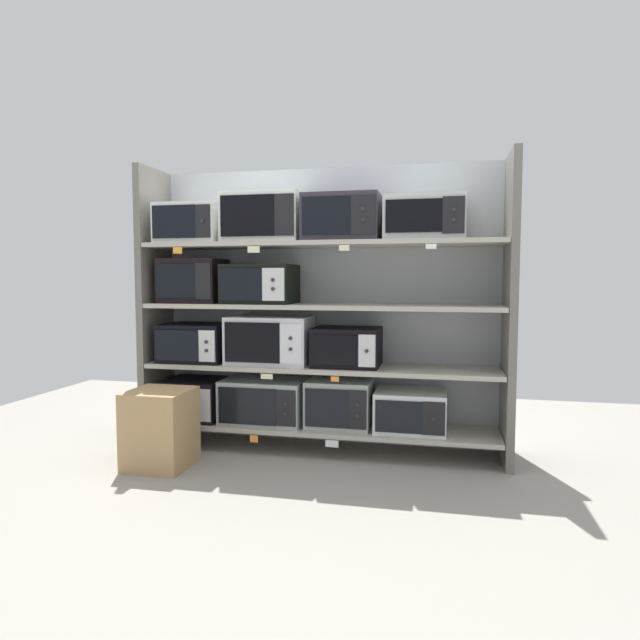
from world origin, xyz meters
TOP-DOWN VIEW (x-y plane):
  - ground at (0.00, -1.00)m, footprint 6.41×6.00m
  - back_panel at (0.00, 0.25)m, footprint 2.61×0.04m
  - upright_left at (-1.23, 0.00)m, footprint 0.05×0.46m
  - upright_right at (1.23, 0.00)m, footprint 0.05×0.46m
  - shelf_0 at (0.00, 0.00)m, footprint 2.41×0.46m
  - microwave_0 at (-0.93, -0.00)m, footprint 0.42×0.40m
  - microwave_1 at (-0.40, -0.00)m, footprint 0.58×0.41m
  - microwave_2 at (0.14, -0.00)m, footprint 0.43×0.36m
  - microwave_3 at (0.62, -0.00)m, footprint 0.47×0.39m
  - price_tag_0 at (-0.96, -0.23)m, footprint 0.08×0.00m
  - price_tag_1 at (-0.40, -0.23)m, footprint 0.06×0.00m
  - price_tag_2 at (0.13, -0.23)m, footprint 0.09×0.00m
  - shelf_1 at (0.00, 0.00)m, footprint 2.41×0.46m
  - microwave_4 at (-0.91, -0.00)m, footprint 0.47×0.41m
  - microwave_5 at (-0.36, -0.00)m, footprint 0.57×0.38m
  - microwave_6 at (0.19, -0.00)m, footprint 0.45×0.38m
  - price_tag_3 at (-0.31, -0.23)m, footprint 0.08×0.00m
  - price_tag_4 at (0.15, -0.23)m, footprint 0.05×0.00m
  - shelf_2 at (0.00, 0.00)m, footprint 2.41×0.46m
  - microwave_7 at (-0.93, -0.00)m, footprint 0.43×0.34m
  - microwave_8 at (-0.43, -0.00)m, footprint 0.48×0.40m
  - shelf_3 at (0.00, 0.00)m, footprint 2.41×0.46m
  - microwave_9 at (-0.92, -0.00)m, footprint 0.45×0.42m
  - microwave_10 at (-0.39, -0.00)m, footprint 0.54×0.35m
  - microwave_11 at (0.16, -0.00)m, footprint 0.50×0.42m
  - microwave_12 at (0.70, -0.00)m, footprint 0.51×0.41m
  - price_tag_5 at (-0.93, -0.23)m, footprint 0.07×0.00m
  - price_tag_6 at (-0.39, -0.23)m, footprint 0.08×0.00m
  - price_tag_7 at (0.21, -0.23)m, footprint 0.07×0.00m
  - price_tag_8 at (0.74, -0.23)m, footprint 0.06×0.00m
  - shipping_carton at (-0.92, -0.54)m, footprint 0.38×0.38m

SIDE VIEW (x-z plane):
  - ground at x=0.00m, z-range -0.02..0.00m
  - price_tag_1 at x=-0.40m, z-range 0.09..0.14m
  - price_tag_2 at x=0.13m, z-range 0.10..0.14m
  - price_tag_0 at x=-0.96m, z-range 0.11..0.14m
  - shelf_0 at x=0.00m, z-range 0.15..0.18m
  - shipping_carton at x=-0.92m, z-range 0.00..0.49m
  - microwave_3 at x=0.62m, z-range 0.18..0.44m
  - microwave_0 at x=-0.93m, z-range 0.18..0.46m
  - microwave_1 at x=-0.40m, z-range 0.18..0.48m
  - microwave_2 at x=0.14m, z-range 0.18..0.50m
  - price_tag_3 at x=-0.31m, z-range 0.53..0.56m
  - price_tag_4 at x=0.15m, z-range 0.53..0.56m
  - shelf_1 at x=0.00m, z-range 0.57..0.60m
  - microwave_6 at x=0.19m, z-range 0.60..0.86m
  - microwave_4 at x=-0.91m, z-range 0.60..0.87m
  - microwave_5 at x=-0.36m, z-range 0.60..0.93m
  - back_panel at x=0.00m, z-range 0.00..1.98m
  - upright_left at x=-1.23m, z-range 0.00..1.98m
  - upright_right at x=1.23m, z-range 0.00..1.98m
  - shelf_2 at x=0.00m, z-range 0.99..1.02m
  - microwave_8 at x=-0.43m, z-range 1.02..1.29m
  - microwave_7 at x=-0.93m, z-range 1.02..1.33m
  - price_tag_5 at x=-0.93m, z-range 1.36..1.40m
  - price_tag_6 at x=-0.39m, z-range 1.36..1.40m
  - price_tag_7 at x=0.21m, z-range 1.36..1.40m
  - price_tag_8 at x=0.74m, z-range 1.37..1.40m
  - shelf_3 at x=0.00m, z-range 1.41..1.44m
  - microwave_9 at x=-0.92m, z-range 1.44..1.71m
  - microwave_12 at x=0.70m, z-range 1.44..1.72m
  - microwave_11 at x=0.16m, z-range 1.44..1.74m
  - microwave_10 at x=-0.39m, z-range 1.44..1.78m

